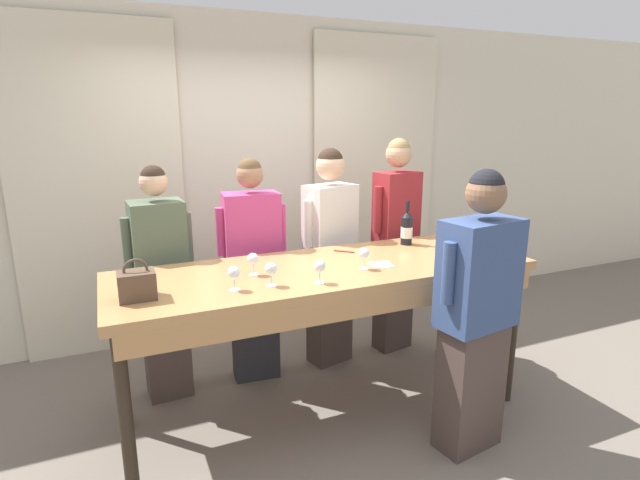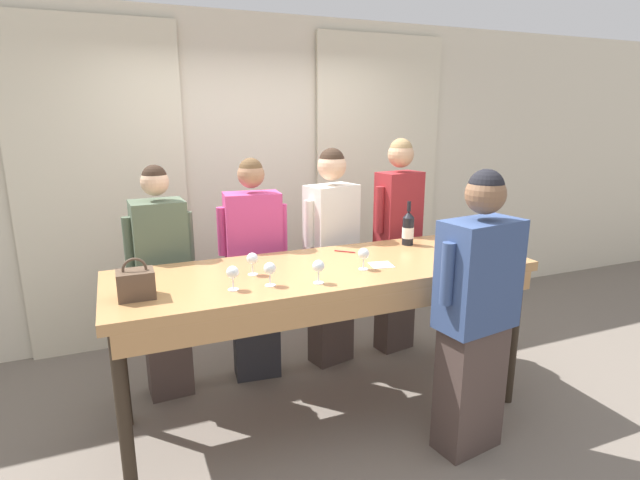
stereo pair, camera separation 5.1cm
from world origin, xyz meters
TOP-DOWN VIEW (x-y plane):
  - ground_plane at (0.00, 0.00)m, footprint 18.00×18.00m
  - wall_back at (0.00, 1.67)m, footprint 12.00×0.06m
  - curtain_panel_left at (-1.26, 1.61)m, footprint 1.32×0.03m
  - curtain_panel_right at (1.26, 1.61)m, footprint 1.32×0.03m
  - tasting_bar at (0.00, -0.02)m, footprint 2.63×0.87m
  - wine_bottle at (0.77, 0.26)m, footprint 0.08×0.08m
  - handbag at (-1.12, -0.13)m, footprint 0.19×0.14m
  - wine_glass_front_left at (-0.46, 0.01)m, footprint 0.07×0.07m
  - wine_glass_front_mid at (-0.16, -0.28)m, footprint 0.07×0.07m
  - wine_glass_front_right at (-0.63, -0.20)m, footprint 0.07×0.07m
  - wine_glass_center_left at (0.19, -0.15)m, footprint 0.07×0.07m
  - wine_glass_center_mid at (1.19, 0.11)m, footprint 0.07×0.07m
  - wine_glass_center_right at (0.94, 0.07)m, footprint 0.07×0.07m
  - wine_glass_back_left at (-0.43, -0.22)m, footprint 0.07×0.07m
  - napkin at (0.34, -0.11)m, footprint 0.16×0.16m
  - pen at (0.26, 0.25)m, footprint 0.11×0.11m
  - guest_olive_jacket at (-0.93, 0.67)m, footprint 0.46×0.30m
  - guest_pink_top at (-0.28, 0.67)m, footprint 0.51×0.27m
  - guest_cream_sweater at (0.34, 0.67)m, footprint 0.49×0.32m
  - guest_striped_shirt at (0.93, 0.67)m, footprint 0.47×0.27m
  - host_pouring at (0.65, -0.65)m, footprint 0.57×0.32m

SIDE VIEW (x-z plane):
  - ground_plane at x=0.00m, z-range 0.00..0.00m
  - guest_olive_jacket at x=-0.93m, z-range 0.01..1.66m
  - guest_pink_top at x=-0.28m, z-range 0.02..1.69m
  - host_pouring at x=0.65m, z-range 0.02..1.70m
  - guest_cream_sweater at x=0.34m, z-range 0.04..1.76m
  - tasting_bar at x=0.00m, z-range 0.42..1.46m
  - guest_striped_shirt at x=0.93m, z-range 0.05..1.83m
  - napkin at x=0.34m, z-range 1.03..1.04m
  - pen at x=0.26m, z-range 1.03..1.04m
  - handbag at x=-1.12m, z-range 1.00..1.22m
  - wine_glass_center_left at x=0.19m, z-range 1.06..1.20m
  - wine_glass_center_right at x=0.94m, z-range 1.06..1.20m
  - wine_glass_back_left at x=-0.43m, z-range 1.06..1.20m
  - wine_glass_front_left at x=-0.46m, z-range 1.06..1.20m
  - wine_glass_front_mid at x=-0.16m, z-range 1.06..1.20m
  - wine_glass_front_right at x=-0.63m, z-range 1.06..1.20m
  - wine_glass_center_mid at x=1.19m, z-range 1.06..1.20m
  - wine_bottle at x=0.77m, z-range 0.99..1.32m
  - curtain_panel_left at x=-1.26m, z-range 0.00..2.69m
  - curtain_panel_right at x=1.26m, z-range 0.00..2.69m
  - wall_back at x=0.00m, z-range 0.00..2.80m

